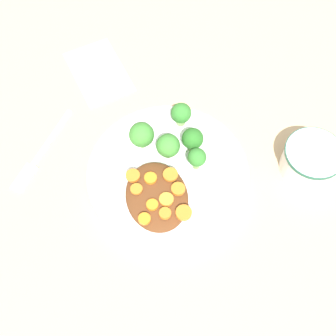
{
  "coord_description": "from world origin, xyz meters",
  "views": [
    {
      "loc": [
        -0.38,
        0.09,
        0.76
      ],
      "look_at": [
        0.0,
        0.0,
        0.03
      ],
      "focal_mm": 50.0,
      "sensor_mm": 36.0,
      "label": 1
    }
  ],
  "objects_px": {
    "dip_bowl": "(311,159)",
    "fork": "(38,157)",
    "napkin": "(99,72)",
    "plate": "(168,174)"
  },
  "relations": [
    {
      "from": "dip_bowl",
      "to": "fork",
      "type": "height_order",
      "value": "dip_bowl"
    },
    {
      "from": "dip_bowl",
      "to": "napkin",
      "type": "xyz_separation_m",
      "value": [
        0.31,
        0.34,
        -0.03
      ]
    },
    {
      "from": "dip_bowl",
      "to": "plate",
      "type": "bearing_deg",
      "value": 81.42
    },
    {
      "from": "napkin",
      "to": "dip_bowl",
      "type": "bearing_deg",
      "value": -132.05
    },
    {
      "from": "plate",
      "to": "dip_bowl",
      "type": "distance_m",
      "value": 0.26
    },
    {
      "from": "plate",
      "to": "fork",
      "type": "bearing_deg",
      "value": 67.94
    },
    {
      "from": "fork",
      "to": "napkin",
      "type": "bearing_deg",
      "value": 179.09
    },
    {
      "from": "dip_bowl",
      "to": "fork",
      "type": "xyz_separation_m",
      "value": [
        0.13,
        0.48,
        -0.03
      ]
    },
    {
      "from": "dip_bowl",
      "to": "napkin",
      "type": "distance_m",
      "value": 0.46
    },
    {
      "from": "dip_bowl",
      "to": "napkin",
      "type": "bearing_deg",
      "value": 47.95
    }
  ]
}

